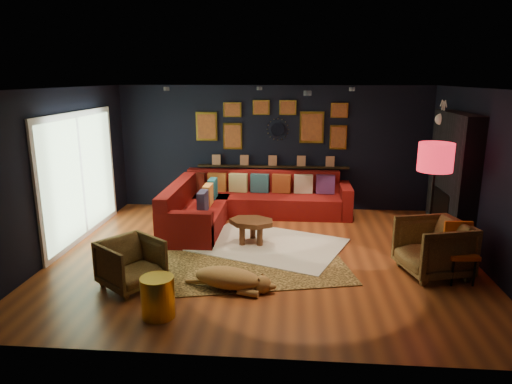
# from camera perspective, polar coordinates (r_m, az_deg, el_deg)

# --- Properties ---
(floor) EXTENTS (6.50, 6.50, 0.00)m
(floor) POSITION_cam_1_polar(r_m,az_deg,el_deg) (7.35, 1.01, -7.88)
(floor) COLOR #9C4A21
(floor) RESTS_ON ground
(room_walls) EXTENTS (6.50, 6.50, 6.50)m
(room_walls) POSITION_cam_1_polar(r_m,az_deg,el_deg) (6.91, 1.07, 4.45)
(room_walls) COLOR black
(room_walls) RESTS_ON ground
(sectional) EXTENTS (3.41, 2.69, 0.86)m
(sectional) POSITION_cam_1_polar(r_m,az_deg,el_deg) (9.01, -2.12, -1.53)
(sectional) COLOR maroon
(sectional) RESTS_ON ground
(ledge) EXTENTS (3.20, 0.12, 0.04)m
(ledge) POSITION_cam_1_polar(r_m,az_deg,el_deg) (9.66, 2.09, 3.20)
(ledge) COLOR black
(ledge) RESTS_ON room_walls
(gallery_wall) EXTENTS (3.15, 0.04, 1.02)m
(gallery_wall) POSITION_cam_1_polar(r_m,az_deg,el_deg) (9.57, 2.07, 8.46)
(gallery_wall) COLOR gold
(gallery_wall) RESTS_ON room_walls
(sunburst_mirror) EXTENTS (0.47, 0.16, 0.47)m
(sunburst_mirror) POSITION_cam_1_polar(r_m,az_deg,el_deg) (9.58, 2.74, 7.82)
(sunburst_mirror) COLOR silver
(sunburst_mirror) RESTS_ON room_walls
(fireplace) EXTENTS (0.31, 1.60, 2.20)m
(fireplace) POSITION_cam_1_polar(r_m,az_deg,el_deg) (8.33, 23.25, 0.96)
(fireplace) COLOR black
(fireplace) RESTS_ON ground
(deer_head) EXTENTS (0.50, 0.28, 0.45)m
(deer_head) POSITION_cam_1_polar(r_m,az_deg,el_deg) (8.66, 23.19, 8.36)
(deer_head) COLOR white
(deer_head) RESTS_ON fireplace
(sliding_door) EXTENTS (0.06, 2.80, 2.20)m
(sliding_door) POSITION_cam_1_polar(r_m,az_deg,el_deg) (8.41, -21.09, 1.84)
(sliding_door) COLOR white
(sliding_door) RESTS_ON ground
(ceiling_spots) EXTENTS (3.30, 2.50, 0.06)m
(ceiling_spots) POSITION_cam_1_polar(r_m,az_deg,el_deg) (7.61, 1.51, 12.67)
(ceiling_spots) COLOR black
(ceiling_spots) RESTS_ON room_walls
(shag_rug) EXTENTS (2.81, 2.45, 0.03)m
(shag_rug) POSITION_cam_1_polar(r_m,az_deg,el_deg) (7.72, 1.56, -6.63)
(shag_rug) COLOR white
(shag_rug) RESTS_ON ground
(leopard_rug) EXTENTS (3.35, 2.71, 0.02)m
(leopard_rug) POSITION_cam_1_polar(r_m,az_deg,el_deg) (7.09, -1.27, -8.66)
(leopard_rug) COLOR tan
(leopard_rug) RESTS_ON ground
(coffee_table) EXTENTS (0.90, 0.76, 0.39)m
(coffee_table) POSITION_cam_1_polar(r_m,az_deg,el_deg) (7.71, -0.54, -4.06)
(coffee_table) COLOR #572D19
(coffee_table) RESTS_ON shag_rug
(pouf) EXTENTS (0.55, 0.55, 0.36)m
(pouf) POSITION_cam_1_polar(r_m,az_deg,el_deg) (8.64, -7.07, -3.10)
(pouf) COLOR maroon
(pouf) RESTS_ON shag_rug
(armchair_left) EXTENTS (0.96, 0.97, 0.73)m
(armchair_left) POSITION_cam_1_polar(r_m,az_deg,el_deg) (6.40, -15.37, -8.34)
(armchair_left) COLOR #AF8542
(armchair_left) RESTS_ON ground
(armchair_right) EXTENTS (1.00, 1.03, 0.88)m
(armchair_right) POSITION_cam_1_polar(r_m,az_deg,el_deg) (7.00, 21.31, -6.20)
(armchair_right) COLOR #AF8542
(armchair_right) RESTS_ON ground
(gold_stool) EXTENTS (0.40, 0.40, 0.50)m
(gold_stool) POSITION_cam_1_polar(r_m,az_deg,el_deg) (5.62, -12.17, -12.70)
(gold_stool) COLOR gold
(gold_stool) RESTS_ON ground
(orange_chair) EXTENTS (0.41, 0.41, 0.82)m
(orange_chair) POSITION_cam_1_polar(r_m,az_deg,el_deg) (6.93, 24.07, -6.29)
(orange_chair) COLOR black
(orange_chair) RESTS_ON ground
(floor_lamp) EXTENTS (0.50, 0.50, 1.84)m
(floor_lamp) POSITION_cam_1_polar(r_m,az_deg,el_deg) (7.15, 21.50, 3.51)
(floor_lamp) COLOR black
(floor_lamp) RESTS_ON ground
(dog) EXTENTS (1.36, 0.88, 0.40)m
(dog) POSITION_cam_1_polar(r_m,az_deg,el_deg) (6.17, -3.56, -10.20)
(dog) COLOR #BA8D42
(dog) RESTS_ON leopard_rug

